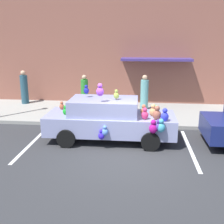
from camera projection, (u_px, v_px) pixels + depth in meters
name	position (u px, v px, depth m)	size (l,w,h in m)	color
ground_plane	(126.00, 158.00, 8.67)	(60.00, 60.00, 0.00)	#2D2D30
sidewalk	(132.00, 113.00, 13.44)	(24.00, 4.00, 0.15)	gray
storefront_building	(134.00, 46.00, 14.67)	(24.00, 1.25, 6.40)	brown
parking_stripe_front	(190.00, 149.00, 9.42)	(0.12, 3.60, 0.01)	silver
parking_stripe_rear	(32.00, 142.00, 9.96)	(0.12, 3.60, 0.01)	silver
plush_covered_car	(109.00, 119.00, 10.01)	(4.62, 2.04, 2.19)	#8C8FBA
teddy_bear_on_sidewalk	(140.00, 116.00, 11.85)	(0.30, 0.25, 0.57)	beige
pedestrian_near_shopfront	(144.00, 94.00, 13.55)	(0.38, 0.38, 1.75)	#61A4A5
pedestrian_walking_past	(85.00, 95.00, 13.16)	(0.34, 0.34, 1.80)	#2C852E
pedestrian_by_lamp	(24.00, 88.00, 14.92)	(0.39, 0.39, 1.79)	#274A5A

